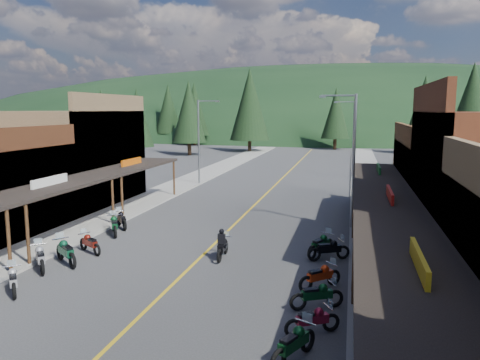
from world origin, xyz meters
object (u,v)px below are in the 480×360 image
Objects in this scene: bike_west_5 at (13,279)px; bike_west_10 at (122,219)px; bike_west_9 at (114,224)px; bike_east_9 at (321,244)px; pine_11 at (472,109)px; bike_east_5 at (312,319)px; pine_7 at (168,109)px; bike_east_4 at (294,342)px; bike_east_6 at (317,294)px; streetlight_2 at (351,155)px; rider_on_bike at (223,246)px; pine_10 at (189,112)px; bike_west_8 at (90,242)px; pine_1 at (194,109)px; pine_2 at (250,104)px; shop_west_3 at (70,157)px; bike_east_7 at (320,275)px; pine_4 at (424,109)px; bike_west_6 at (40,257)px; pine_3 at (336,113)px; bike_east_8 at (329,248)px; bike_west_7 at (66,250)px; pedestrian_east_a at (405,297)px; pine_8 at (137,118)px; pine_0 at (102,113)px; pedestrian_east_b at (359,212)px; shop_east_3 at (462,184)px; streetlight_1 at (200,138)px; streetlight_3 at (352,135)px.

bike_west_5 is 0.97× the size of bike_west_10.
bike_west_9 is 11.82m from bike_east_9.
bike_east_9 is (-14.35, -35.55, -6.57)m from pine_11.
pine_7 is at bearing 174.40° from bike_east_5.
bike_east_4 reaches higher than bike_east_6.
streetlight_2 is 3.94× the size of rider_on_bike.
pine_10 reaches higher than bike_west_8.
pine_7 reaches higher than bike_west_8.
bike_east_6 is 6.27m from bike_east_9.
streetlight_2 is 4.32× the size of bike_east_5.
pine_2 is at bearing -40.60° from pine_1.
shop_west_3 is 18.50m from bike_west_5.
pine_7 is at bearing 162.33° from bike_east_7.
pine_1 is 43.17m from pine_4.
pine_11 reaches higher than bike_west_6.
shop_west_3 is 25.01m from bike_east_6.
bike_west_6 reaches higher than bike_east_5.
shop_west_3 is at bearing -141.68° from pine_11.
pine_2 is at bearing 85.37° from shop_west_3.
bike_west_10 is at bearing -99.71° from pine_3.
bike_east_8 is at bearing -25.47° from shop_west_3.
pine_2 is 64.27m from bike_east_6.
bike_west_6 reaches higher than bike_east_4.
pedestrian_east_a is (14.53, -3.03, 0.39)m from bike_west_7.
pine_8 is at bearing 177.27° from pine_11.
pine_4 reaches higher than bike_east_8.
bike_east_9 is at bearing -52.53° from pine_0.
pedestrian_east_b reaches higher than bike_east_4.
pedestrian_east_b reaches higher than bike_west_6.
pine_11 is (6.25, 26.70, 4.65)m from shop_east_3.
pine_0 reaches higher than shop_west_3.
bike_east_4 is at bearing -47.18° from bike_east_7.
streetlight_1 is at bearing 51.38° from bike_west_10.
pine_1 is (-30.95, 40.00, 2.78)m from streetlight_3.
pine_0 is 5.35× the size of bike_east_8.
pedestrian_east_b is (14.48, -13.53, -3.44)m from streetlight_1.
shop_west_3 is 58.27m from pine_4.
bike_west_9 is at bearing 162.95° from bike_east_4.
pine_0 is at bearing 172.09° from bike_east_7.
pine_3 reaches higher than bike_east_4.
shop_east_3 reaches higher than bike_west_9.
bike_east_4 is at bearing -80.33° from bike_west_7.
pine_3 reaches higher than streetlight_3.
pine_4 is 64.60m from bike_west_8.
pine_3 is 66.73m from bike_west_8.
streetlight_3 reaches higher than rider_on_bike.
pine_1 is at bearing 62.51° from bike_west_5.
shop_east_3 is (27.54, 0.00, -0.99)m from shop_west_3.
streetlight_3 is 3.69× the size of bike_east_9.
pine_0 is 5.58× the size of bike_west_5.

